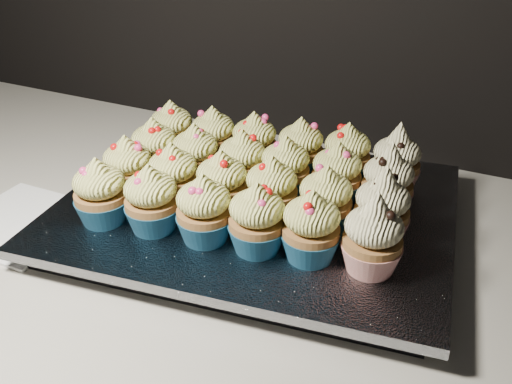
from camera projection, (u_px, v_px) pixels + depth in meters
worktop at (308, 264)px, 0.70m from camera, size 2.44×0.64×0.04m
napkin at (21, 223)px, 0.74m from camera, size 0.16×0.16×0.00m
baking_tray at (256, 219)px, 0.73m from camera, size 0.48×0.39×0.02m
foil_lining at (256, 207)px, 0.72m from camera, size 0.53×0.43×0.01m
cupcake_0 at (100, 193)px, 0.66m from camera, size 0.06×0.06×0.08m
cupcake_1 at (151, 201)px, 0.65m from camera, size 0.06×0.06×0.08m
cupcake_2 at (204, 211)px, 0.63m from camera, size 0.06×0.06×0.08m
cupcake_3 at (257, 220)px, 0.61m from camera, size 0.06×0.06×0.08m
cupcake_4 at (311, 228)px, 0.60m from camera, size 0.06×0.06×0.08m
cupcake_5 at (373, 237)px, 0.58m from camera, size 0.06×0.06×0.10m
cupcake_6 at (128, 169)px, 0.72m from camera, size 0.06×0.06×0.08m
cupcake_7 at (173, 177)px, 0.70m from camera, size 0.06×0.06×0.08m
cupcake_8 at (222, 185)px, 0.68m from camera, size 0.06×0.06×0.08m
cupcake_9 at (272, 191)px, 0.67m from camera, size 0.06×0.06×0.08m
cupcake_10 at (325, 202)px, 0.65m from camera, size 0.06×0.06×0.08m
cupcake_11 at (382, 209)px, 0.63m from camera, size 0.06×0.06×0.10m
cupcake_12 at (155, 149)px, 0.77m from camera, size 0.06×0.06×0.08m
cupcake_13 at (195, 156)px, 0.75m from camera, size 0.06×0.06×0.08m
cupcake_14 at (242, 162)px, 0.73m from camera, size 0.06×0.06×0.08m
cupcake_15 at (285, 169)px, 0.72m from camera, size 0.06×0.06×0.08m
cupcake_16 at (336, 175)px, 0.70m from camera, size 0.06×0.06×0.08m
cupcake_17 at (388, 182)px, 0.68m from camera, size 0.06×0.06×0.10m
cupcake_18 at (172, 130)px, 0.82m from camera, size 0.06×0.06×0.08m
cupcake_19 at (213, 137)px, 0.80m from camera, size 0.06×0.06×0.08m
cupcake_20 at (254, 143)px, 0.78m from camera, size 0.06×0.06×0.08m
cupcake_21 at (300, 149)px, 0.77m from camera, size 0.06×0.06×0.08m
cupcake_22 at (347, 155)px, 0.75m from camera, size 0.06×0.06×0.08m
cupcake_23 at (396, 162)px, 0.73m from camera, size 0.06×0.06×0.10m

